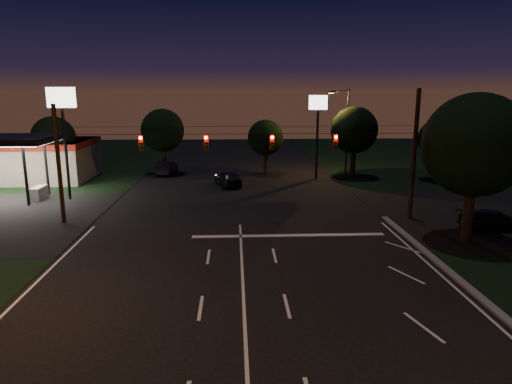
{
  "coord_description": "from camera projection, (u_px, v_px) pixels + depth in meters",
  "views": [
    {
      "loc": [
        -0.33,
        -15.51,
        8.78
      ],
      "look_at": [
        0.91,
        10.58,
        3.0
      ],
      "focal_mm": 32.0,
      "sensor_mm": 36.0,
      "label": 1
    }
  ],
  "objects": [
    {
      "name": "stop_bar",
      "position": [
        289.0,
        235.0,
        28.4
      ],
      "size": [
        12.0,
        0.5,
        0.01
      ],
      "primitive_type": "cube",
      "color": "silver",
      "rests_on": "ground"
    },
    {
      "name": "car_oncoming_b",
      "position": [
        167.0,
        168.0,
        49.21
      ],
      "size": [
        1.93,
        4.48,
        1.43
      ],
      "primitive_type": "imported",
      "rotation": [
        0.0,
        0.0,
        3.05
      ],
      "color": "black",
      "rests_on": "ground"
    },
    {
      "name": "tree_far_a",
      "position": [
        54.0,
        138.0,
        44.66
      ],
      "size": [
        4.2,
        4.2,
        6.42
      ],
      "color": "black",
      "rests_on": "ground"
    },
    {
      "name": "cross_street_right",
      "position": [
        511.0,
        213.0,
        33.58
      ],
      "size": [
        20.0,
        16.0,
        0.02
      ],
      "primitive_type": "cube",
      "color": "black",
      "rests_on": "ground"
    },
    {
      "name": "tree_far_d",
      "position": [
        354.0,
        131.0,
        46.92
      ],
      "size": [
        4.8,
        4.8,
        7.3
      ],
      "color": "black",
      "rests_on": "ground"
    },
    {
      "name": "utility_pole_right",
      "position": [
        409.0,
        218.0,
        32.23
      ],
      "size": [
        0.3,
        0.3,
        9.0
      ],
      "primitive_type": "cylinder",
      "color": "black",
      "rests_on": "ground"
    },
    {
      "name": "tree_far_e",
      "position": [
        438.0,
        139.0,
        45.47
      ],
      "size": [
        4.0,
        4.0,
        6.18
      ],
      "color": "black",
      "rests_on": "ground"
    },
    {
      "name": "utility_pole_left",
      "position": [
        64.0,
        223.0,
        31.11
      ],
      "size": [
        0.28,
        0.28,
        8.0
      ],
      "primitive_type": "cylinder",
      "color": "black",
      "rests_on": "ground"
    },
    {
      "name": "car_cross",
      "position": [
        495.0,
        220.0,
        29.37
      ],
      "size": [
        4.56,
        1.9,
        1.32
      ],
      "primitive_type": "imported",
      "rotation": [
        0.0,
        0.0,
        1.56
      ],
      "color": "black",
      "rests_on": "ground"
    },
    {
      "name": "pole_sign_right",
      "position": [
        318.0,
        117.0,
        45.32
      ],
      "size": [
        1.8,
        0.3,
        8.4
      ],
      "color": "black",
      "rests_on": "ground"
    },
    {
      "name": "signal_span",
      "position": [
        239.0,
        141.0,
        30.45
      ],
      "size": [
        24.0,
        0.4,
        1.56
      ],
      "color": "black",
      "rests_on": "ground"
    },
    {
      "name": "car_oncoming_a",
      "position": [
        228.0,
        178.0,
        43.07
      ],
      "size": [
        3.02,
        4.79,
        1.52
      ],
      "primitive_type": "imported",
      "rotation": [
        0.0,
        0.0,
        3.44
      ],
      "color": "black",
      "rests_on": "ground"
    },
    {
      "name": "pole_sign_left_near",
      "position": [
        63.0,
        114.0,
        36.34
      ],
      "size": [
        2.2,
        0.3,
        9.1
      ],
      "color": "black",
      "rests_on": "ground"
    },
    {
      "name": "gas_station",
      "position": [
        17.0,
        157.0,
        45.15
      ],
      "size": [
        14.2,
        16.1,
        5.25
      ],
      "color": "gray",
      "rests_on": "ground"
    },
    {
      "name": "tree_far_c",
      "position": [
        266.0,
        138.0,
        48.62
      ],
      "size": [
        3.8,
        3.8,
        5.86
      ],
      "color": "black",
      "rests_on": "ground"
    },
    {
      "name": "tree_far_b",
      "position": [
        163.0,
        131.0,
        48.96
      ],
      "size": [
        4.6,
        4.6,
        6.98
      ],
      "color": "black",
      "rests_on": "ground"
    },
    {
      "name": "street_light_right_far",
      "position": [
        345.0,
        126.0,
        47.64
      ],
      "size": [
        2.2,
        0.35,
        9.0
      ],
      "color": "black",
      "rests_on": "ground"
    },
    {
      "name": "ground",
      "position": [
        245.0,
        331.0,
        17.04
      ],
      "size": [
        140.0,
        140.0,
        0.0
      ],
      "primitive_type": "plane",
      "color": "black",
      "rests_on": "ground"
    },
    {
      "name": "tree_right_near",
      "position": [
        474.0,
        146.0,
        26.36
      ],
      "size": [
        6.0,
        6.0,
        8.76
      ],
      "color": "black",
      "rests_on": "ground"
    }
  ]
}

